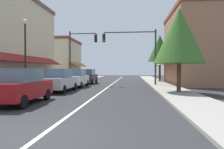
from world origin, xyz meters
TOP-DOWN VIEW (x-y plane):
  - ground_plane at (0.00, 18.00)m, footprint 80.00×80.00m
  - sidewalk_left at (-5.50, 18.00)m, footprint 2.60×56.00m
  - sidewalk_right at (5.50, 18.00)m, footprint 2.60×56.00m
  - lane_center_stripe at (0.00, 18.00)m, footprint 0.14×52.00m
  - storefront_right_block at (9.12, 20.00)m, footprint 5.96×10.20m
  - storefront_far_left at (-9.54, 28.00)m, footprint 6.81×8.20m
  - parked_car_nearest_left at (-3.21, 5.09)m, footprint 1.85×4.14m
  - parked_car_second_left at (-3.22, 10.69)m, footprint 1.82×4.12m
  - parked_car_third_left at (-3.12, 15.09)m, footprint 1.81×4.11m
  - parked_car_far_left at (-3.05, 20.18)m, footprint 1.81×4.12m
  - traffic_signal_mast_arm at (2.86, 17.41)m, footprint 5.71×0.50m
  - traffic_signal_left_corner at (-3.78, 18.55)m, footprint 3.29×0.50m
  - street_lamp_left_near at (-4.94, 8.81)m, footprint 0.36×0.36m
  - tree_right_near at (5.70, 10.52)m, footprint 3.62×3.62m
  - tree_right_far at (6.31, 25.64)m, footprint 3.44×3.44m

SIDE VIEW (x-z plane):
  - ground_plane at x=0.00m, z-range 0.00..0.00m
  - lane_center_stripe at x=0.00m, z-range 0.00..0.01m
  - sidewalk_left at x=-5.50m, z-range 0.00..0.12m
  - sidewalk_right at x=5.50m, z-range 0.00..0.12m
  - parked_car_nearest_left at x=-3.21m, z-range -0.01..1.76m
  - parked_car_second_left at x=-3.22m, z-range -0.01..1.76m
  - parked_car_third_left at x=-3.12m, z-range -0.01..1.76m
  - parked_car_far_left at x=-3.05m, z-range -0.01..1.76m
  - storefront_far_left at x=-9.54m, z-range 0.01..6.53m
  - street_lamp_left_near at x=-4.94m, z-range 0.86..6.02m
  - traffic_signal_left_corner at x=-3.78m, z-range 0.96..7.06m
  - traffic_signal_mast_arm at x=2.86m, z-range 1.12..7.07m
  - tree_right_near at x=5.70m, z-range 1.07..7.22m
  - storefront_right_block at x=9.12m, z-range 0.00..8.42m
  - tree_right_far at x=6.31m, z-range 1.44..8.13m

